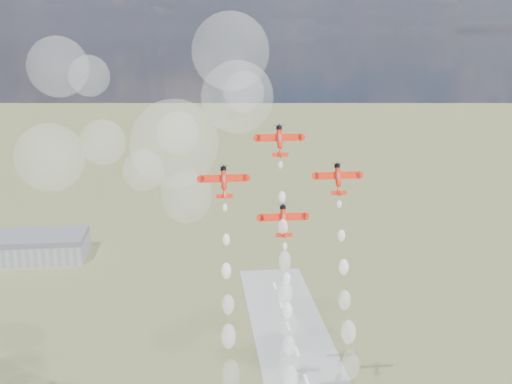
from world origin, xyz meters
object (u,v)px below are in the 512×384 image
Objects in this scene: plane_right at (338,178)px; plane_slot at (283,220)px; plane_left at (224,181)px; hangar at (38,246)px; plane_lead at (280,140)px.

plane_right is 1.00× the size of plane_slot.
plane_slot is (13.52, -3.70, -8.71)m from plane_left.
hangar is 210.83m from plane_left.
plane_left is (-13.52, -3.70, -8.71)m from plane_lead.
plane_lead is 18.93m from plane_slot.
plane_slot is at bearing -164.71° from plane_right.
plane_slot is at bearing -90.00° from plane_lead.
hangar is 217.06m from plane_slot.
plane_left is at bearing -62.73° from hangar.
plane_lead is at bearing 90.00° from plane_slot.
plane_lead reaches higher than plane_slot.
plane_left is 1.00× the size of plane_slot.
hangar is 4.65× the size of plane_slot.
plane_right is (27.04, 0.00, 0.00)m from plane_left.
hangar is 223.72m from plane_right.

